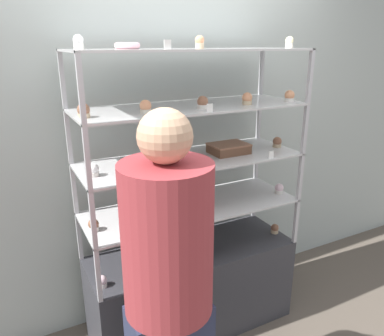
# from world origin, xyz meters

# --- Properties ---
(ground_plane) EXTENTS (20.00, 20.00, 0.00)m
(ground_plane) POSITION_xyz_m (0.00, 0.00, 0.00)
(ground_plane) COLOR brown
(back_wall) EXTENTS (8.00, 0.05, 2.60)m
(back_wall) POSITION_xyz_m (0.00, 0.39, 1.30)
(back_wall) COLOR #A8B2AD
(back_wall) RESTS_ON ground_plane
(display_base) EXTENTS (1.35, 0.49, 0.59)m
(display_base) POSITION_xyz_m (0.00, 0.00, 0.30)
(display_base) COLOR #333338
(display_base) RESTS_ON ground_plane
(display_riser_lower) EXTENTS (1.35, 0.49, 0.31)m
(display_riser_lower) POSITION_xyz_m (0.00, 0.00, 0.89)
(display_riser_lower) COLOR #B7B7BC
(display_riser_lower) RESTS_ON display_base
(display_riser_middle) EXTENTS (1.35, 0.49, 0.31)m
(display_riser_middle) POSITION_xyz_m (0.00, 0.00, 1.20)
(display_riser_middle) COLOR #B7B7BC
(display_riser_middle) RESTS_ON display_riser_lower
(display_riser_upper) EXTENTS (1.35, 0.49, 0.31)m
(display_riser_upper) POSITION_xyz_m (0.00, 0.00, 1.52)
(display_riser_upper) COLOR #B7B7BC
(display_riser_upper) RESTS_ON display_riser_middle
(display_riser_top) EXTENTS (1.35, 0.49, 0.31)m
(display_riser_top) POSITION_xyz_m (0.00, 0.00, 1.83)
(display_riser_top) COLOR #B7B7BC
(display_riser_top) RESTS_ON display_riser_upper
(layer_cake_centerpiece) EXTENTS (0.19, 0.19, 0.12)m
(layer_cake_centerpiece) POSITION_xyz_m (-0.01, -0.03, 0.97)
(layer_cake_centerpiece) COLOR #C66660
(layer_cake_centerpiece) RESTS_ON display_riser_lower
(sheet_cake_frosted) EXTENTS (0.24, 0.18, 0.06)m
(sheet_cake_frosted) POSITION_xyz_m (0.25, -0.01, 1.25)
(sheet_cake_frosted) COLOR brown
(sheet_cake_frosted) RESTS_ON display_riser_middle
(cupcake_0) EXTENTS (0.05, 0.05, 0.07)m
(cupcake_0) POSITION_xyz_m (-0.62, -0.11, 0.63)
(cupcake_0) COLOR white
(cupcake_0) RESTS_ON display_base
(cupcake_1) EXTENTS (0.05, 0.05, 0.07)m
(cupcake_1) POSITION_xyz_m (0.00, -0.05, 0.63)
(cupcake_1) COLOR #CCB28C
(cupcake_1) RESTS_ON display_base
(cupcake_2) EXTENTS (0.05, 0.05, 0.07)m
(cupcake_2) POSITION_xyz_m (0.63, -0.07, 0.63)
(cupcake_2) COLOR #CCB28C
(cupcake_2) RESTS_ON display_base
(price_tag_0) EXTENTS (0.04, 0.00, 0.04)m
(price_tag_0) POSITION_xyz_m (-0.27, -0.22, 0.62)
(price_tag_0) COLOR white
(price_tag_0) RESTS_ON display_base
(cupcake_3) EXTENTS (0.06, 0.06, 0.07)m
(cupcake_3) POSITION_xyz_m (-0.63, -0.04, 0.94)
(cupcake_3) COLOR white
(cupcake_3) RESTS_ON display_riser_lower
(cupcake_4) EXTENTS (0.06, 0.06, 0.07)m
(cupcake_4) POSITION_xyz_m (0.62, -0.09, 0.94)
(cupcake_4) COLOR white
(cupcake_4) RESTS_ON display_riser_lower
(price_tag_1) EXTENTS (0.04, 0.00, 0.04)m
(price_tag_1) POSITION_xyz_m (-0.38, -0.22, 0.93)
(price_tag_1) COLOR white
(price_tag_1) RESTS_ON display_riser_lower
(cupcake_5) EXTENTS (0.06, 0.06, 0.07)m
(cupcake_5) POSITION_xyz_m (-0.60, -0.05, 1.25)
(cupcake_5) COLOR white
(cupcake_5) RESTS_ON display_riser_middle
(cupcake_6) EXTENTS (0.06, 0.06, 0.07)m
(cupcake_6) POSITION_xyz_m (-0.20, -0.13, 1.25)
(cupcake_6) COLOR beige
(cupcake_6) RESTS_ON display_riser_middle
(cupcake_7) EXTENTS (0.06, 0.06, 0.07)m
(cupcake_7) POSITION_xyz_m (0.62, -0.04, 1.25)
(cupcake_7) COLOR #CCB28C
(cupcake_7) RESTS_ON display_riser_middle
(price_tag_2) EXTENTS (0.04, 0.00, 0.04)m
(price_tag_2) POSITION_xyz_m (0.42, -0.22, 1.24)
(price_tag_2) COLOR white
(price_tag_2) RESTS_ON display_riser_middle
(cupcake_8) EXTENTS (0.06, 0.06, 0.07)m
(cupcake_8) POSITION_xyz_m (-0.63, -0.08, 1.57)
(cupcake_8) COLOR #CCB28C
(cupcake_8) RESTS_ON display_riser_upper
(cupcake_9) EXTENTS (0.06, 0.06, 0.07)m
(cupcake_9) POSITION_xyz_m (-0.32, -0.10, 1.57)
(cupcake_9) COLOR beige
(cupcake_9) RESTS_ON display_riser_upper
(cupcake_10) EXTENTS (0.06, 0.06, 0.07)m
(cupcake_10) POSITION_xyz_m (0.01, -0.11, 1.57)
(cupcake_10) COLOR white
(cupcake_10) RESTS_ON display_riser_upper
(cupcake_11) EXTENTS (0.06, 0.06, 0.07)m
(cupcake_11) POSITION_xyz_m (0.31, -0.10, 1.57)
(cupcake_11) COLOR #CCB28C
(cupcake_11) RESTS_ON display_riser_upper
(cupcake_12) EXTENTS (0.06, 0.06, 0.07)m
(cupcake_12) POSITION_xyz_m (0.61, -0.13, 1.57)
(cupcake_12) COLOR white
(cupcake_12) RESTS_ON display_riser_upper
(price_tag_3) EXTENTS (0.04, 0.00, 0.04)m
(price_tag_3) POSITION_xyz_m (-0.01, -0.22, 1.56)
(price_tag_3) COLOR white
(price_tag_3) RESTS_ON display_riser_upper
(cupcake_13) EXTENTS (0.05, 0.05, 0.07)m
(cupcake_13) POSITION_xyz_m (-0.62, -0.04, 1.88)
(cupcake_13) COLOR white
(cupcake_13) RESTS_ON display_riser_top
(cupcake_14) EXTENTS (0.05, 0.05, 0.07)m
(cupcake_14) POSITION_xyz_m (-0.01, -0.10, 1.88)
(cupcake_14) COLOR #CCB28C
(cupcake_14) RESTS_ON display_riser_top
(cupcake_15) EXTENTS (0.05, 0.05, 0.07)m
(cupcake_15) POSITION_xyz_m (0.64, -0.06, 1.88)
(cupcake_15) COLOR beige
(cupcake_15) RESTS_ON display_riser_top
(price_tag_4) EXTENTS (0.04, 0.00, 0.04)m
(price_tag_4) POSITION_xyz_m (-0.25, -0.22, 1.87)
(price_tag_4) COLOR white
(price_tag_4) RESTS_ON display_riser_top
(donut_glazed) EXTENTS (0.13, 0.13, 0.03)m
(donut_glazed) POSITION_xyz_m (-0.36, 0.04, 1.87)
(donut_glazed) COLOR #EFB2BC
(donut_glazed) RESTS_ON display_riser_top
(customer_figure) EXTENTS (0.39, 0.39, 1.66)m
(customer_figure) POSITION_xyz_m (-0.45, -0.64, 0.88)
(customer_figure) COLOR #282D47
(customer_figure) RESTS_ON ground_plane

